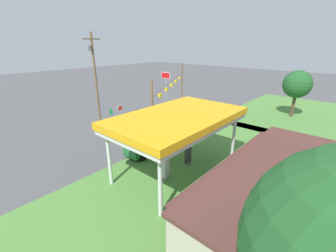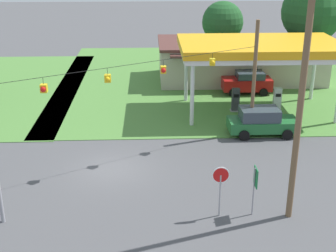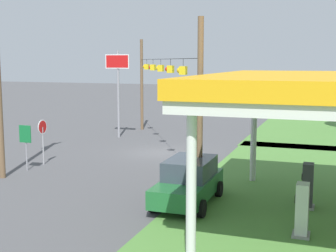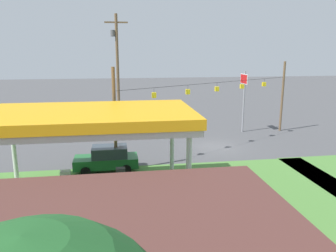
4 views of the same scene
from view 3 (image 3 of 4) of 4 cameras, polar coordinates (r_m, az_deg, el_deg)
The scene contains 9 objects.
ground_plane at distance 29.27m, azimuth -0.86°, elevation -3.28°, with size 160.00×160.00×0.00m, color #4C4C4F.
gas_station_canopy at distance 16.83m, azimuth 16.88°, elevation 4.37°, with size 11.51×6.80×5.25m.
fuel_pump_near at distance 19.00m, azimuth 16.65°, elevation -7.16°, with size 0.71×0.56×1.80m.
fuel_pump_far at distance 16.00m, azimuth 16.01°, elevation -10.00°, with size 0.71×0.56×1.80m.
car_at_pumps_front at distance 18.85m, azimuth 2.55°, elevation -6.73°, with size 4.53×2.14×1.81m.
stop_sign_roadside at distance 26.61m, azimuth -15.04°, elevation -0.72°, with size 0.80×0.08×2.50m.
stop_sign_overhead at distance 34.88m, azimuth -6.14°, elevation 5.94°, with size 0.22×1.89×6.47m.
route_sign at distance 25.33m, azimuth -16.99°, elevation -1.46°, with size 0.10×0.70×2.40m.
signal_span_gantry at distance 28.76m, azimuth -0.91°, elevation 4.86°, with size 17.86×10.24×7.44m.
Camera 3 is at (26.87, 10.11, 5.71)m, focal length 50.00 mm.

